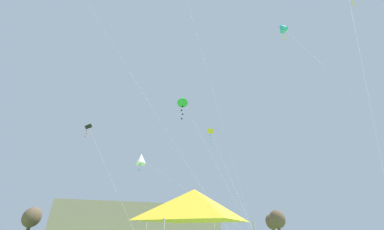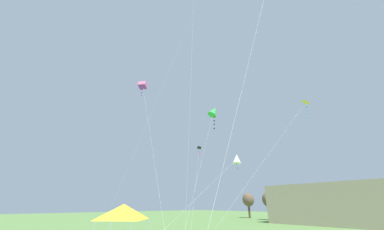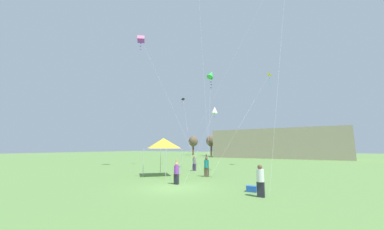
{
  "view_description": "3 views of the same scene",
  "coord_description": "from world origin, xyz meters",
  "px_view_note": "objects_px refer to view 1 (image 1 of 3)",
  "views": [
    {
      "loc": [
        -7.0,
        -2.79,
        2.34
      ],
      "look_at": [
        -3.2,
        7.49,
        8.31
      ],
      "focal_mm": 20.0,
      "sensor_mm": 36.0,
      "label": 1
    },
    {
      "loc": [
        10.6,
        -2.69,
        3.56
      ],
      "look_at": [
        -3.28,
        9.61,
        11.34
      ],
      "focal_mm": 20.0,
      "sensor_mm": 36.0,
      "label": 2
    },
    {
      "loc": [
        8.5,
        -12.62,
        2.72
      ],
      "look_at": [
        -4.32,
        10.05,
        6.66
      ],
      "focal_mm": 20.0,
      "sensor_mm": 36.0,
      "label": 3
    }
  ],
  "objects_px": {
    "kite_green_diamond_6": "(183,100)",
    "kite_yellow_delta_7": "(211,132)",
    "festival_tent": "(194,205)",
    "kite_cyan_diamond_1": "(282,27)",
    "kite_black_delta_2": "(89,128)",
    "kite_white_diamond_4": "(141,159)"
  },
  "relations": [
    {
      "from": "kite_white_diamond_4",
      "to": "kite_yellow_delta_7",
      "type": "relative_size",
      "value": 1.23
    },
    {
      "from": "kite_green_diamond_6",
      "to": "kite_yellow_delta_7",
      "type": "height_order",
      "value": "kite_yellow_delta_7"
    },
    {
      "from": "kite_green_diamond_6",
      "to": "kite_yellow_delta_7",
      "type": "distance_m",
      "value": 9.59
    },
    {
      "from": "festival_tent",
      "to": "kite_yellow_delta_7",
      "type": "height_order",
      "value": "kite_yellow_delta_7"
    },
    {
      "from": "kite_white_diamond_4",
      "to": "festival_tent",
      "type": "bearing_deg",
      "value": -88.55
    },
    {
      "from": "kite_white_diamond_4",
      "to": "kite_yellow_delta_7",
      "type": "bearing_deg",
      "value": 9.27
    },
    {
      "from": "kite_cyan_diamond_1",
      "to": "kite_yellow_delta_7",
      "type": "xyz_separation_m",
      "value": [
        -4.01,
        10.53,
        -8.6
      ]
    },
    {
      "from": "festival_tent",
      "to": "kite_green_diamond_6",
      "type": "height_order",
      "value": "kite_green_diamond_6"
    },
    {
      "from": "kite_yellow_delta_7",
      "to": "kite_white_diamond_4",
      "type": "bearing_deg",
      "value": -170.73
    },
    {
      "from": "kite_black_delta_2",
      "to": "kite_cyan_diamond_1",
      "type": "bearing_deg",
      "value": -24.66
    },
    {
      "from": "kite_black_delta_2",
      "to": "kite_yellow_delta_7",
      "type": "xyz_separation_m",
      "value": [
        13.24,
        2.61,
        2.71
      ]
    },
    {
      "from": "kite_green_diamond_6",
      "to": "kite_yellow_delta_7",
      "type": "relative_size",
      "value": 0.93
    },
    {
      "from": "kite_cyan_diamond_1",
      "to": "kite_white_diamond_4",
      "type": "relative_size",
      "value": 1.32
    },
    {
      "from": "festival_tent",
      "to": "kite_cyan_diamond_1",
      "type": "relative_size",
      "value": 0.16
    },
    {
      "from": "festival_tent",
      "to": "kite_cyan_diamond_1",
      "type": "xyz_separation_m",
      "value": [
        11.89,
        4.29,
        18.62
      ]
    },
    {
      "from": "kite_green_diamond_6",
      "to": "kite_yellow_delta_7",
      "type": "xyz_separation_m",
      "value": [
        6.04,
        7.37,
        1.07
      ]
    },
    {
      "from": "festival_tent",
      "to": "kite_white_diamond_4",
      "type": "xyz_separation_m",
      "value": [
        -0.34,
        13.48,
        5.38
      ]
    },
    {
      "from": "festival_tent",
      "to": "kite_black_delta_2",
      "type": "relative_size",
      "value": 0.33
    },
    {
      "from": "festival_tent",
      "to": "kite_green_diamond_6",
      "type": "relative_size",
      "value": 0.28
    },
    {
      "from": "kite_cyan_diamond_1",
      "to": "kite_green_diamond_6",
      "type": "distance_m",
      "value": 14.31
    },
    {
      "from": "kite_cyan_diamond_1",
      "to": "kite_green_diamond_6",
      "type": "relative_size",
      "value": 1.75
    },
    {
      "from": "festival_tent",
      "to": "kite_black_delta_2",
      "type": "bearing_deg",
      "value": 113.73
    }
  ]
}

